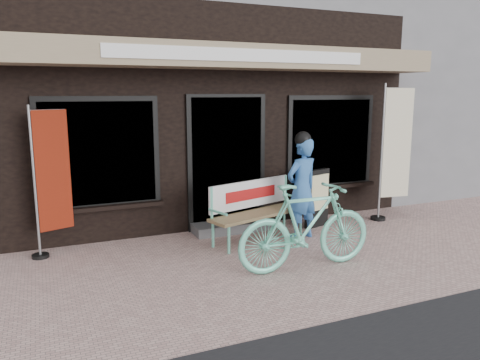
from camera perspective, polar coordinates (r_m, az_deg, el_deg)
name	(u,v)px	position (r m, az deg, el deg)	size (l,w,h in m)	color
ground	(284,267)	(6.18, 5.36, -10.51)	(70.00, 70.00, 0.00)	#CAA29A
storefront	(175,56)	(10.42, -7.96, 14.75)	(7.00, 6.77, 6.00)	black
neighbor_right_near	(449,73)	(15.46, 24.17, 11.85)	(10.00, 7.00, 5.60)	slate
bench	(255,205)	(7.14, 1.86, -3.13)	(1.71, 0.88, 0.90)	#6FD9B9
person	(302,186)	(7.19, 7.54, -0.78)	(0.64, 0.50, 1.66)	#3268AF
bicycle	(306,226)	(5.99, 8.07, -5.62)	(0.53, 1.86, 1.12)	#6FD9B9
nobori_red	(50,179)	(6.84, -22.14, 0.10)	(0.61, 0.32, 2.07)	gray
nobori_cream	(394,151)	(8.58, 18.26, 3.43)	(0.71, 0.30, 2.38)	gray
menu_stand	(317,198)	(7.90, 9.42, -2.13)	(0.49, 0.23, 0.97)	black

